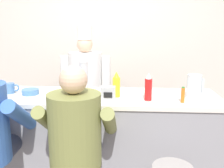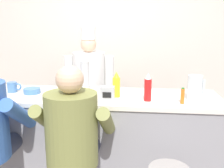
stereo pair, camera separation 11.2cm
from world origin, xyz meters
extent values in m
cube|color=beige|center=(0.00, 1.79, 1.35)|extent=(10.00, 0.06, 2.70)
cube|color=gray|center=(0.00, 0.34, 0.50)|extent=(2.29, 0.65, 0.99)
cube|color=silver|center=(0.00, 0.34, 1.01)|extent=(2.33, 0.67, 0.04)
cylinder|color=red|center=(0.48, 0.20, 1.13)|extent=(0.06, 0.06, 0.20)
cone|color=white|center=(0.48, 0.20, 1.25)|extent=(0.05, 0.05, 0.05)
cylinder|color=yellow|center=(0.20, 0.30, 1.12)|extent=(0.07, 0.07, 0.18)
cone|color=yellow|center=(0.20, 0.30, 1.24)|extent=(0.06, 0.06, 0.06)
cylinder|color=orange|center=(0.78, 0.14, 1.10)|extent=(0.03, 0.03, 0.13)
cylinder|color=#287F2D|center=(0.78, 0.14, 1.17)|extent=(0.02, 0.02, 0.01)
cylinder|color=silver|center=(0.90, 0.28, 1.14)|extent=(0.13, 0.13, 0.22)
cube|color=silver|center=(0.98, 0.28, 1.16)|extent=(0.02, 0.02, 0.13)
cylinder|color=white|center=(-0.17, 0.13, 1.04)|extent=(0.25, 0.25, 0.02)
ellipsoid|color=#E0BC60|center=(-0.17, 0.13, 1.07)|extent=(0.11, 0.09, 0.03)
cylinder|color=#4C7FB7|center=(-0.64, 0.33, 1.06)|extent=(0.16, 0.16, 0.05)
cylinder|color=#4C7AB2|center=(-0.86, 0.36, 1.08)|extent=(0.09, 0.09, 0.10)
torus|color=#4C7AB2|center=(-0.79, 0.36, 1.09)|extent=(0.07, 0.02, 0.07)
cylinder|color=#B7BABF|center=(-0.15, 0.54, 1.18)|extent=(0.09, 0.09, 0.29)
cylinder|color=silver|center=(-0.15, 0.54, 1.32)|extent=(0.10, 0.10, 0.01)
cube|color=silver|center=(0.13, 0.14, 1.10)|extent=(0.12, 0.07, 0.14)
cube|color=black|center=(0.13, 0.10, 1.10)|extent=(0.07, 0.01, 0.05)
cylinder|color=#33384C|center=(-0.70, -0.07, 0.68)|extent=(0.16, 0.43, 0.16)
cylinder|color=#3866B7|center=(-0.53, -0.17, 0.99)|extent=(0.11, 0.46, 0.37)
cylinder|color=gray|center=(-0.08, -0.29, 0.64)|extent=(0.31, 0.31, 0.05)
cylinder|color=#33384C|center=(-0.18, -0.09, 0.68)|extent=(0.15, 0.39, 0.15)
cylinder|color=#33384C|center=(0.02, -0.09, 0.68)|extent=(0.15, 0.39, 0.15)
cylinder|color=olive|center=(-0.08, -0.29, 0.94)|extent=(0.39, 0.39, 0.55)
cylinder|color=olive|center=(-0.33, -0.18, 0.96)|extent=(0.10, 0.42, 0.34)
cylinder|color=olive|center=(0.17, -0.18, 0.96)|extent=(0.10, 0.42, 0.34)
sphere|color=#DBB28E|center=(-0.08, -0.29, 1.31)|extent=(0.20, 0.20, 0.20)
cube|color=#232328|center=(-0.25, 1.24, 0.39)|extent=(0.32, 0.18, 0.77)
cube|color=white|center=(-0.25, 1.19, 0.54)|extent=(0.29, 0.02, 0.46)
cylinder|color=white|center=(-0.25, 1.24, 1.06)|extent=(0.42, 0.42, 0.58)
sphere|color=#DBB28E|center=(-0.25, 1.24, 1.45)|extent=(0.20, 0.20, 0.20)
cylinder|color=white|center=(-0.25, 1.24, 1.59)|extent=(0.18, 0.18, 0.16)
cylinder|color=white|center=(-0.51, 1.24, 1.06)|extent=(0.12, 0.12, 0.49)
cylinder|color=white|center=(0.02, 1.24, 1.06)|extent=(0.12, 0.12, 0.49)
camera|label=1|loc=(0.30, -2.06, 1.69)|focal=42.00mm
camera|label=2|loc=(0.42, -2.06, 1.69)|focal=42.00mm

